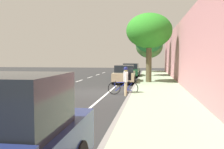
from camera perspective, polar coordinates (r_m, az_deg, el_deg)
ground at (r=15.64m, az=-3.42°, el=-4.11°), size 74.00×74.00×0.00m
sidewalk at (r=15.31m, az=10.83°, el=-4.04°), size 3.22×46.25×0.17m
curb_edge at (r=15.34m, az=4.49°, el=-3.97°), size 0.16×46.25×0.17m
lane_stripe_centre at (r=15.68m, az=-15.89°, el=-4.22°), size 0.14×44.20×0.01m
lane_stripe_bike_edge at (r=15.52m, az=-0.95°, el=-4.16°), size 0.12×46.25×0.01m
building_facade at (r=15.36m, az=17.93°, el=4.74°), size 0.50×46.25×4.91m
parked_sedan_tan_second at (r=21.44m, az=2.84°, el=0.09°), size 1.96×4.46×1.52m
parked_sedan_green_mid at (r=27.97m, az=4.32°, el=0.98°), size 1.90×4.43×1.52m
bicycle_at_curb at (r=14.77m, az=2.54°, el=-3.05°), size 1.78×0.46×0.80m
cyclist_with_backpack at (r=14.25m, az=3.27°, el=-0.84°), size 0.46×0.61×1.66m
street_tree_near_cyclist at (r=20.88m, az=8.41°, el=9.69°), size 3.72×3.72×5.59m
street_tree_mid_block at (r=27.92m, az=8.44°, el=8.31°), size 3.45×3.45×5.87m
street_tree_far_end at (r=35.18m, az=8.45°, el=6.47°), size 3.70×3.70×5.33m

